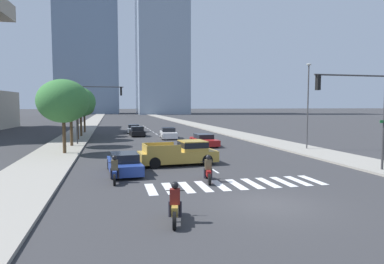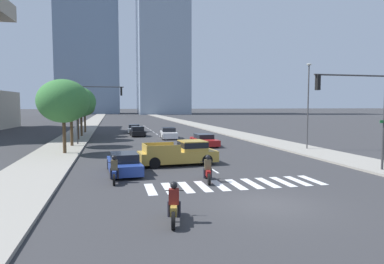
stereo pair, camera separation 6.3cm
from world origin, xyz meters
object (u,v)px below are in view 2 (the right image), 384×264
at_px(sedan_red_1, 204,140).
at_px(motorcycle_trailing, 174,206).
at_px(sedan_black_3, 137,132).
at_px(street_tree_fourth, 81,103).
at_px(sedan_blue_2, 124,164).
at_px(street_lamp_east, 308,100).
at_px(sedan_white_4, 134,129).
at_px(pickup_truck, 182,153).
at_px(street_tree_nearest, 63,101).
at_px(sedan_white_0, 169,134).
at_px(traffic_signal_near, 360,101).
at_px(motorcycle_lead, 208,171).
at_px(motorcycle_third, 114,172).
at_px(street_tree_third, 77,102).
at_px(traffic_signal_far, 94,102).
at_px(street_tree_fifth, 85,107).
at_px(street_tree_second, 71,104).

bearing_deg(sedan_red_1, motorcycle_trailing, -20.56).
distance_m(sedan_black_3, street_tree_fourth, 8.21).
relative_size(sedan_blue_2, street_lamp_east, 0.60).
relative_size(sedan_red_1, street_tree_fourth, 0.83).
bearing_deg(sedan_white_4, sedan_black_3, -175.43).
distance_m(pickup_truck, sedan_red_1, 11.28).
bearing_deg(street_tree_nearest, pickup_truck, -38.83).
height_order(motorcycle_trailing, sedan_white_0, motorcycle_trailing).
bearing_deg(traffic_signal_near, motorcycle_lead, 0.72).
xyz_separation_m(motorcycle_third, street_tree_fourth, (-3.99, 27.99, 3.85)).
xyz_separation_m(street_tree_nearest, street_tree_fourth, (-0.00, 16.55, -0.07)).
relative_size(sedan_blue_2, street_tree_third, 0.76).
bearing_deg(street_tree_fourth, traffic_signal_near, -57.40).
height_order(traffic_signal_far, street_tree_fifth, traffic_signal_far).
height_order(street_tree_nearest, street_tree_fifth, street_tree_nearest).
bearing_deg(sedan_white_0, street_tree_fifth, -131.24).
bearing_deg(sedan_black_3, street_tree_third, 118.65).
xyz_separation_m(sedan_black_3, street_tree_fourth, (-7.25, 0.50, 3.83)).
height_order(motorcycle_lead, motorcycle_trailing, same).
relative_size(motorcycle_lead, street_tree_third, 0.35).
relative_size(pickup_truck, street_lamp_east, 0.71).
height_order(sedan_black_3, traffic_signal_near, traffic_signal_near).
bearing_deg(street_lamp_east, street_tree_fourth, 139.10).
xyz_separation_m(sedan_black_3, street_tree_third, (-7.25, -4.31, 3.93)).
height_order(sedan_red_1, street_tree_second, street_tree_second).
height_order(motorcycle_third, traffic_signal_near, traffic_signal_near).
relative_size(street_tree_nearest, street_tree_third, 0.99).
distance_m(traffic_signal_near, street_tree_third, 30.37).
relative_size(motorcycle_trailing, street_tree_nearest, 0.33).
relative_size(pickup_truck, sedan_white_4, 1.13).
xyz_separation_m(traffic_signal_far, street_tree_third, (-2.13, 4.82, 0.03)).
bearing_deg(sedan_blue_2, motorcycle_lead, -132.30).
distance_m(sedan_red_1, street_lamp_east, 10.83).
bearing_deg(sedan_white_0, street_tree_fourth, -109.54).
bearing_deg(motorcycle_third, sedan_red_1, -29.61).
distance_m(sedan_red_1, street_tree_third, 16.05).
bearing_deg(pickup_truck, sedan_black_3, 89.22).
height_order(sedan_black_3, street_tree_third, street_tree_third).
distance_m(sedan_blue_2, traffic_signal_near, 14.81).
bearing_deg(sedan_white_0, street_tree_second, -55.02).
xyz_separation_m(street_lamp_east, street_tree_second, (-21.51, 7.43, -0.36)).
height_order(motorcycle_lead, sedan_black_3, motorcycle_lead).
bearing_deg(motorcycle_trailing, street_tree_fourth, 22.03).
distance_m(sedan_black_3, sedan_white_4, 5.86).
bearing_deg(motorcycle_third, sedan_white_0, -14.36).
bearing_deg(traffic_signal_near, street_tree_nearest, -33.77).
relative_size(motorcycle_third, street_tree_nearest, 0.34).
distance_m(motorcycle_lead, street_tree_fourth, 30.61).
bearing_deg(sedan_white_4, sedan_blue_2, 179.26).
relative_size(sedan_white_0, sedan_white_4, 0.99).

